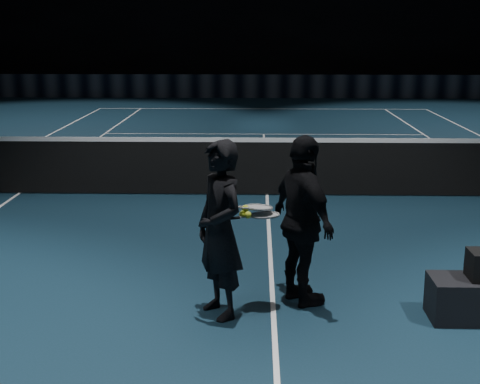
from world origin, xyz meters
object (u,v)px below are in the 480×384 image
(player_a, at_px, (220,230))
(player_b, at_px, (303,221))
(racket_upper, at_px, (259,207))
(racket_lower, at_px, (265,215))
(tennis_balls, at_px, (245,213))

(player_a, xyz_separation_m, player_b, (0.79, 0.31, 0.00))
(racket_upper, bearing_deg, racket_lower, -42.66)
(player_a, relative_size, player_b, 1.00)
(racket_lower, relative_size, tennis_balls, 5.67)
(player_a, relative_size, racket_upper, 2.49)
(racket_lower, height_order, tennis_balls, tennis_balls)
(racket_lower, bearing_deg, player_b, -0.00)
(tennis_balls, bearing_deg, player_a, -157.84)
(player_b, relative_size, racket_upper, 2.49)
(player_a, distance_m, tennis_balls, 0.29)
(racket_lower, distance_m, racket_upper, 0.10)
(racket_lower, height_order, racket_upper, racket_upper)
(player_b, height_order, tennis_balls, player_b)
(player_a, xyz_separation_m, racket_upper, (0.36, 0.18, 0.17))
(player_a, bearing_deg, tennis_balls, 79.25)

